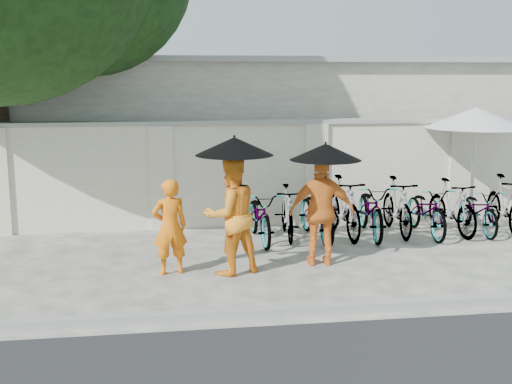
{
  "coord_description": "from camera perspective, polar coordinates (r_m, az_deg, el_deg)",
  "views": [
    {
      "loc": [
        -0.95,
        -9.11,
        2.96
      ],
      "look_at": [
        0.5,
        0.86,
        1.1
      ],
      "focal_mm": 45.0,
      "sensor_mm": 36.0,
      "label": 1
    }
  ],
  "objects": [
    {
      "name": "kerb",
      "position": [
        8.02,
        -0.9,
        -10.75
      ],
      "size": [
        40.0,
        0.16,
        0.12
      ],
      "primitive_type": "cube",
      "color": "gray",
      "rests_on": "ground"
    },
    {
      "name": "parasol_right",
      "position": [
        9.79,
        6.2,
        3.57
      ],
      "size": [
        1.09,
        1.09,
        0.95
      ],
      "color": "black",
      "rests_on": "ground"
    },
    {
      "name": "ground",
      "position": [
        9.63,
        -2.21,
        -7.45
      ],
      "size": [
        80.0,
        80.0,
        0.0
      ],
      "primitive_type": "plane",
      "color": "beige"
    },
    {
      "name": "bike_2",
      "position": [
        11.62,
        5.47,
        -1.86
      ],
      "size": [
        0.79,
        1.91,
        0.98
      ],
      "primitive_type": "imported",
      "rotation": [
        0.0,
        0.0,
        0.07
      ],
      "color": "#ACACB1",
      "rests_on": "ground"
    },
    {
      "name": "monk_left",
      "position": [
        9.63,
        -7.67,
        -3.08
      ],
      "size": [
        0.59,
        0.45,
        1.44
      ],
      "primitive_type": "imported",
      "rotation": [
        0.0,
        0.0,
        3.36
      ],
      "color": "orange",
      "rests_on": "ground"
    },
    {
      "name": "bike_8",
      "position": [
        12.78,
        19.16,
        -1.55
      ],
      "size": [
        0.64,
        1.66,
        0.86
      ],
      "primitive_type": "imported",
      "rotation": [
        0.0,
        0.0,
        -0.04
      ],
      "color": "#ACACB1",
      "rests_on": "ground"
    },
    {
      "name": "building_behind",
      "position": [
        16.44,
        2.12,
        5.71
      ],
      "size": [
        14.0,
        6.0,
        3.2
      ],
      "primitive_type": "cube",
      "color": "silver",
      "rests_on": "ground"
    },
    {
      "name": "bike_0",
      "position": [
        11.43,
        0.38,
        -2.15
      ],
      "size": [
        0.7,
        1.8,
        0.93
      ],
      "primitive_type": "imported",
      "rotation": [
        0.0,
        0.0,
        0.05
      ],
      "color": "#ACACB1",
      "rests_on": "ground"
    },
    {
      "name": "parasol_center",
      "position": [
        9.29,
        -1.94,
        4.1
      ],
      "size": [
        1.15,
        1.15,
        1.05
      ],
      "color": "black",
      "rests_on": "ground"
    },
    {
      "name": "bike_3",
      "position": [
        11.87,
        7.76,
        -1.33
      ],
      "size": [
        0.61,
        1.87,
        1.11
      ],
      "primitive_type": "imported",
      "rotation": [
        0.0,
        0.0,
        0.05
      ],
      "color": "#ACACB1",
      "rests_on": "ground"
    },
    {
      "name": "bike_4",
      "position": [
        11.99,
        10.21,
        -1.55
      ],
      "size": [
        0.85,
        1.96,
        1.0
      ],
      "primitive_type": "imported",
      "rotation": [
        0.0,
        0.0,
        -0.1
      ],
      "color": "#ACACB1",
      "rests_on": "ground"
    },
    {
      "name": "monk_center",
      "position": [
        9.53,
        -2.25,
        -2.06
      ],
      "size": [
        1.06,
        0.95,
        1.79
      ],
      "primitive_type": "imported",
      "rotation": [
        0.0,
        0.0,
        3.52
      ],
      "color": "orange",
      "rests_on": "ground"
    },
    {
      "name": "bike_1",
      "position": [
        11.66,
        2.8,
        -1.83
      ],
      "size": [
        0.58,
        1.63,
        0.96
      ],
      "primitive_type": "imported",
      "rotation": [
        0.0,
        0.0,
        -0.08
      ],
      "color": "#ACACB1",
      "rests_on": "ground"
    },
    {
      "name": "bike_6",
      "position": [
        12.3,
        14.93,
        -1.59
      ],
      "size": [
        0.63,
        1.79,
        0.94
      ],
      "primitive_type": "imported",
      "rotation": [
        0.0,
        0.0,
        -0.01
      ],
      "color": "#ACACB1",
      "rests_on": "ground"
    },
    {
      "name": "bike_9",
      "position": [
        12.98,
        21.29,
        -1.02
      ],
      "size": [
        0.72,
        1.83,
        1.07
      ],
      "primitive_type": "imported",
      "rotation": [
        0.0,
        0.0,
        -0.12
      ],
      "color": "#ACACB1",
      "rests_on": "ground"
    },
    {
      "name": "compound_wall",
      "position": [
        12.62,
        0.73,
        1.53
      ],
      "size": [
        20.0,
        0.3,
        2.0
      ],
      "primitive_type": "cube",
      "color": "#F4E4C9",
      "rests_on": "ground"
    },
    {
      "name": "monk_right",
      "position": [
        10.02,
        5.87,
        -1.72
      ],
      "size": [
        1.05,
        0.55,
        1.71
      ],
      "primitive_type": "imported",
      "rotation": [
        0.0,
        0.0,
        3.01
      ],
      "color": "orange",
      "rests_on": "ground"
    },
    {
      "name": "patio_umbrella",
      "position": [
        13.17,
        18.95,
        6.15
      ],
      "size": [
        2.52,
        2.52,
        2.33
      ],
      "rotation": [
        0.0,
        0.0,
        0.37
      ],
      "color": "gray",
      "rests_on": "ground"
    },
    {
      "name": "bike_7",
      "position": [
        12.56,
        17.02,
        -1.28
      ],
      "size": [
        0.65,
        1.72,
        1.01
      ],
      "primitive_type": "imported",
      "rotation": [
        0.0,
        0.0,
        0.11
      ],
      "color": "#ACACB1",
      "rests_on": "ground"
    },
    {
      "name": "bike_5",
      "position": [
        12.23,
        12.42,
        -1.25
      ],
      "size": [
        0.6,
        1.79,
        1.06
      ],
      "primitive_type": "imported",
      "rotation": [
        0.0,
        0.0,
        -0.06
      ],
      "color": "#ACACB1",
      "rests_on": "ground"
    }
  ]
}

